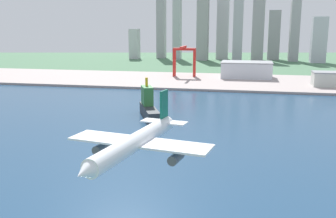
{
  "coord_description": "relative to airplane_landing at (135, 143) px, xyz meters",
  "views": [
    {
      "loc": [
        36.05,
        36.45,
        63.18
      ],
      "look_at": [
        -4.83,
        230.0,
        21.34
      ],
      "focal_mm": 41.17,
      "sensor_mm": 36.0,
      "label": 1
    }
  ],
  "objects": [
    {
      "name": "airplane_landing",
      "position": [
        0.0,
        0.0,
        0.0
      ],
      "size": [
        36.08,
        43.63,
        13.67
      ],
      "color": "white"
    },
    {
      "name": "distant_skyline",
      "position": [
        -9.3,
        698.59,
        24.35
      ],
      "size": [
        378.43,
        80.55,
        153.32
      ],
      "color": "#BCBDC0",
      "rests_on": "ground"
    },
    {
      "name": "ground_plane",
      "position": [
        -10.65,
        180.77,
        -36.86
      ],
      "size": [
        2400.0,
        2400.0,
        0.0
      ],
      "primitive_type": "plane",
      "color": "#497251"
    },
    {
      "name": "port_crane_red",
      "position": [
        -55.32,
        398.05,
        -6.4
      ],
      "size": [
        28.21,
        36.84,
        38.43
      ],
      "color": "red",
      "rests_on": "industrial_pier"
    },
    {
      "name": "industrial_pier",
      "position": [
        -10.65,
        370.77,
        -35.61
      ],
      "size": [
        840.0,
        140.0,
        2.5
      ],
      "primitive_type": "cube",
      "color": "#A89996",
      "rests_on": "ground"
    },
    {
      "name": "container_barge",
      "position": [
        -44.28,
        179.43,
        -29.09
      ],
      "size": [
        25.23,
        44.24,
        27.45
      ],
      "color": "#2D3338",
      "rests_on": "water_bay"
    },
    {
      "name": "water_bay",
      "position": [
        -10.65,
        120.77,
        -36.78
      ],
      "size": [
        840.0,
        360.0,
        0.15
      ],
      "primitive_type": "cube",
      "color": "navy",
      "rests_on": "ground"
    },
    {
      "name": "warehouse_main",
      "position": [
        22.2,
        403.96,
        -24.51
      ],
      "size": [
        61.87,
        41.45,
        19.64
      ],
      "color": "silver",
      "rests_on": "industrial_pier"
    },
    {
      "name": "warehouse_annex",
      "position": [
        112.36,
        348.1,
        -26.69
      ],
      "size": [
        41.58,
        23.84,
        15.29
      ],
      "color": "silver",
      "rests_on": "industrial_pier"
    }
  ]
}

